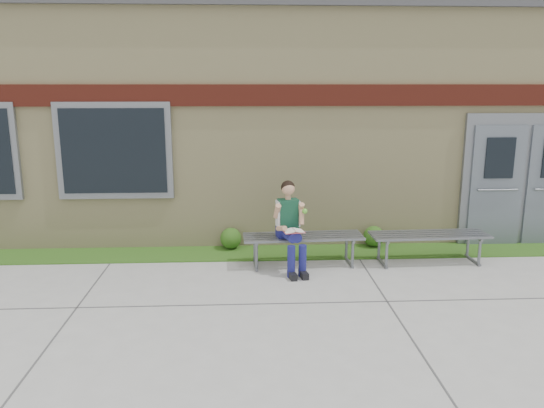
{
  "coord_description": "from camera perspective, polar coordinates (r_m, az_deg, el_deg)",
  "views": [
    {
      "loc": [
        -0.83,
        -5.89,
        2.78
      ],
      "look_at": [
        -0.45,
        1.7,
        1.06
      ],
      "focal_mm": 35.0,
      "sensor_mm": 36.0,
      "label": 1
    }
  ],
  "objects": [
    {
      "name": "ground",
      "position": [
        6.57,
        4.79,
        -12.31
      ],
      "size": [
        80.0,
        80.0,
        0.0
      ],
      "primitive_type": "plane",
      "color": "#9E9E99",
      "rests_on": "ground"
    },
    {
      "name": "grass_strip",
      "position": [
        8.97,
        2.6,
        -5.22
      ],
      "size": [
        16.0,
        0.8,
        0.02
      ],
      "primitive_type": "cube",
      "color": "#204E14",
      "rests_on": "ground"
    },
    {
      "name": "school_building",
      "position": [
        11.93,
        1.14,
        9.52
      ],
      "size": [
        16.2,
        6.22,
        4.2
      ],
      "color": "beige",
      "rests_on": "ground"
    },
    {
      "name": "bench_left",
      "position": [
        8.3,
        3.36,
        -4.11
      ],
      "size": [
        1.88,
        0.6,
        0.48
      ],
      "rotation": [
        0.0,
        0.0,
        0.05
      ],
      "color": "slate",
      "rests_on": "ground"
    },
    {
      "name": "bench_right",
      "position": [
        8.74,
        16.54,
        -3.76
      ],
      "size": [
        1.87,
        0.58,
        0.48
      ],
      "rotation": [
        0.0,
        0.0,
        0.03
      ],
      "color": "slate",
      "rests_on": "ground"
    },
    {
      "name": "girl",
      "position": [
        7.99,
        1.99,
        -2.16
      ],
      "size": [
        0.51,
        0.82,
        1.36
      ],
      "rotation": [
        0.0,
        0.0,
        0.18
      ],
      "color": "navy",
      "rests_on": "ground"
    },
    {
      "name": "shrub_mid",
      "position": [
        9.12,
        -4.45,
        -3.7
      ],
      "size": [
        0.36,
        0.36,
        0.36
      ],
      "primitive_type": "sphere",
      "color": "#204E14",
      "rests_on": "grass_strip"
    },
    {
      "name": "shrub_east",
      "position": [
        9.38,
        10.9,
        -3.43
      ],
      "size": [
        0.36,
        0.36,
        0.36
      ],
      "primitive_type": "sphere",
      "color": "#204E14",
      "rests_on": "grass_strip"
    }
  ]
}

